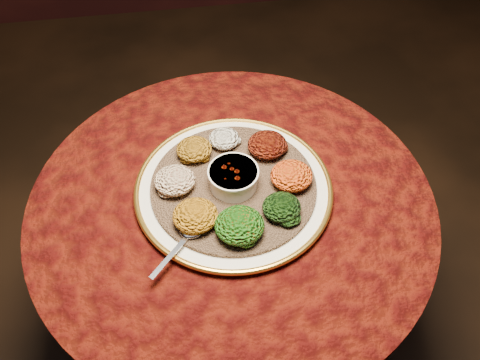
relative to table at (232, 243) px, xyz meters
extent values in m
plane|color=black|center=(0.00, 0.00, -0.55)|extent=(4.00, 4.00, 0.00)
cylinder|color=black|center=(0.00, 0.00, -0.53)|extent=(0.44, 0.44, 0.04)
cylinder|color=black|center=(0.00, 0.00, -0.21)|extent=(0.12, 0.12, 0.68)
cylinder|color=black|center=(0.00, 0.00, 0.15)|extent=(0.80, 0.80, 0.04)
cylinder|color=#3E0B05|center=(0.00, 0.00, 0.00)|extent=(0.93, 0.93, 0.34)
cylinder|color=#3E0B05|center=(0.00, 0.00, 0.17)|extent=(0.96, 0.96, 0.01)
cylinder|color=silver|center=(0.01, 0.03, 0.19)|extent=(0.59, 0.59, 0.02)
torus|color=gold|center=(0.01, 0.03, 0.20)|extent=(0.47, 0.47, 0.01)
cylinder|color=brown|center=(0.01, 0.03, 0.20)|extent=(0.51, 0.51, 0.01)
cylinder|color=white|center=(0.01, 0.03, 0.23)|extent=(0.11, 0.11, 0.05)
cylinder|color=white|center=(0.01, 0.03, 0.25)|extent=(0.12, 0.12, 0.01)
cylinder|color=#601904|center=(0.01, 0.03, 0.25)|extent=(0.09, 0.09, 0.01)
ellipsoid|color=silver|center=(-0.10, -0.10, 0.21)|extent=(0.05, 0.04, 0.01)
cube|color=silver|center=(-0.15, -0.15, 0.21)|extent=(0.10, 0.11, 0.00)
ellipsoid|color=silver|center=(0.00, 0.16, 0.23)|extent=(0.08, 0.07, 0.04)
ellipsoid|color=black|center=(0.11, 0.12, 0.23)|extent=(0.10, 0.09, 0.05)
ellipsoid|color=#B5830F|center=(0.14, 0.01, 0.23)|extent=(0.10, 0.09, 0.05)
ellipsoid|color=black|center=(0.10, -0.07, 0.23)|extent=(0.09, 0.08, 0.04)
ellipsoid|color=#972409|center=(0.00, -0.11, 0.23)|extent=(0.11, 0.10, 0.05)
ellipsoid|color=#AD6A0F|center=(-0.09, -0.07, 0.23)|extent=(0.10, 0.10, 0.05)
ellipsoid|color=#750807|center=(-0.13, 0.04, 0.23)|extent=(0.10, 0.09, 0.05)
ellipsoid|color=#9E6413|center=(-0.07, 0.13, 0.23)|extent=(0.09, 0.08, 0.04)
camera|label=1|loc=(-0.09, -0.76, 1.17)|focal=40.00mm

